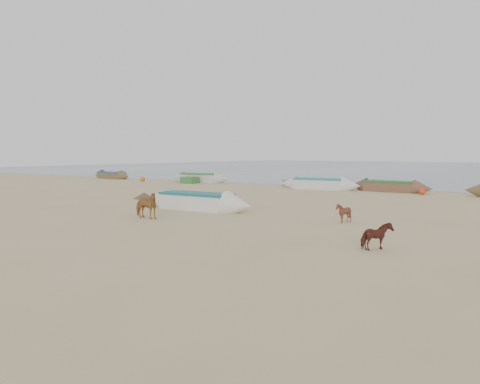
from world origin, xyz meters
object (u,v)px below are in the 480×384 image
Objects in this scene: near_canoe at (196,201)px; cow_adult at (145,205)px; calf_front at (343,213)px; calf_right at (377,237)px.

cow_adult is at bearing -86.23° from near_canoe.
calf_front is 5.41m from calf_right.
calf_right is (2.82, -4.61, -0.00)m from calf_front.
cow_adult reaches higher than calf_front.
calf_right is at bearing -95.65° from cow_adult.
cow_adult is 10.32m from calf_right.
cow_adult is at bearing -94.02° from calf_front.
cow_adult is 3.75m from near_canoe.
calf_front is 1.00× the size of calf_right.
calf_right is 11.53m from near_canoe.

